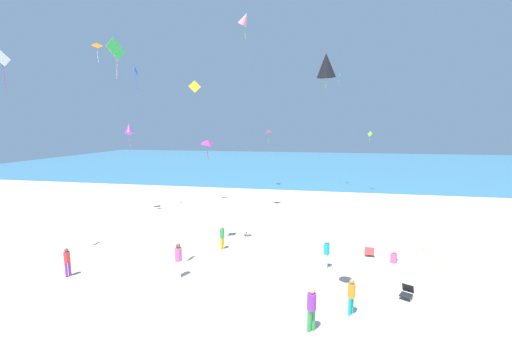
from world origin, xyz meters
TOP-DOWN VIEW (x-y plane):
  - ground_plane at (0.00, 10.00)m, footprint 120.00×120.00m
  - ocean_water at (0.00, 56.86)m, footprint 120.00×60.00m
  - dune_mound at (14.97, 8.64)m, footprint 9.23×6.46m
  - beach_chair_far_left at (-0.86, 9.45)m, footprint 0.73×0.72m
  - beach_chair_near_camera at (7.02, 7.27)m, footprint 0.61×0.68m
  - beach_chair_mid_beach at (7.99, 2.52)m, footprint 0.73×0.80m
  - person_0 at (5.45, 0.68)m, footprint 0.42×0.42m
  - person_1 at (-2.76, 2.52)m, footprint 0.48×0.48m
  - person_2 at (-1.75, 6.65)m, footprint 0.41×0.41m
  - person_3 at (-8.29, 1.50)m, footprint 0.39×0.39m
  - person_4 at (4.52, 5.07)m, footprint 0.36×0.36m
  - person_5 at (8.23, 6.54)m, footprint 0.53×0.66m
  - person_6 at (3.92, -0.74)m, footprint 0.47×0.47m
  - kite_magenta at (-2.74, 7.24)m, footprint 0.85×0.91m
  - kite_blue at (-11.18, 13.83)m, footprint 0.33×0.83m
  - kite_orange at (-12.35, 10.73)m, footprint 0.73×0.66m
  - kite_lime at (9.36, 27.27)m, footprint 0.45×0.51m
  - kite_red at (-2.36, 28.36)m, footprint 0.84×0.93m
  - kite_yellow at (-7.50, 17.52)m, footprint 1.03×0.58m
  - kite_teal at (5.82, 28.77)m, footprint 0.30×0.83m
  - kite_pink at (-2.07, 14.47)m, footprint 1.33×1.13m
  - kite_purple at (-12.13, 13.88)m, footprint 1.06×1.14m
  - kite_green at (-4.58, 1.07)m, footprint 0.28×0.99m
  - kite_black at (4.18, 0.42)m, footprint 0.80×0.96m
  - kite_white at (-11.55, 2.16)m, footprint 0.34×0.87m

SIDE VIEW (x-z plane):
  - ground_plane at x=0.00m, z-range 0.00..0.00m
  - dune_mound at x=14.97m, z-range -1.30..1.30m
  - ocean_water at x=0.00m, z-range 0.00..0.05m
  - beach_chair_near_camera at x=7.02m, z-range -0.04..0.52m
  - person_5 at x=8.23m, z-range -0.10..0.64m
  - beach_chair_far_left at x=-0.86m, z-range -0.01..0.58m
  - beach_chair_mid_beach at x=7.99m, z-range -0.02..0.59m
  - person_3 at x=-8.29m, z-range 0.11..1.60m
  - person_2 at x=-1.75m, z-range 0.12..1.60m
  - person_0 at x=5.45m, z-range 0.12..1.62m
  - person_4 at x=4.52m, z-range 0.12..1.69m
  - person_6 at x=3.92m, z-range 0.13..1.83m
  - person_1 at x=-2.76m, z-range 0.14..1.89m
  - kite_magenta at x=-2.74m, z-range 5.87..7.21m
  - kite_lime at x=9.36m, z-range 6.07..7.25m
  - kite_red at x=-2.36m, z-range 6.10..7.78m
  - kite_purple at x=-12.13m, z-range 6.36..8.34m
  - kite_black at x=4.18m, z-range 9.04..10.32m
  - kite_green at x=-4.58m, z-range 9.86..11.58m
  - kite_white at x=-11.55m, z-range 9.86..11.75m
  - kite_yellow at x=-7.50m, z-range 10.35..11.88m
  - kite_blue at x=-11.18m, z-range 11.06..12.94m
  - kite_teal at x=5.82m, z-range 12.45..13.82m
  - kite_orange at x=-12.35m, z-range 12.73..14.17m
  - kite_pink at x=-2.07m, z-range 14.73..16.79m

